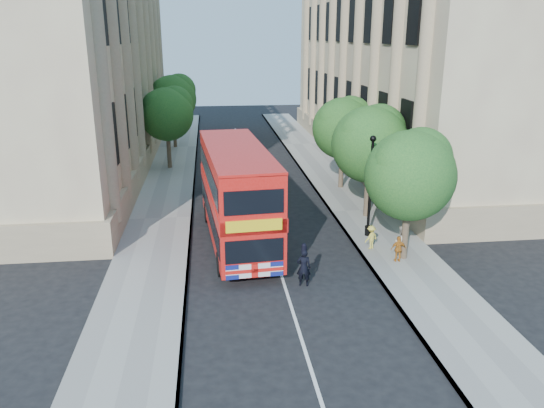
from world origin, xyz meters
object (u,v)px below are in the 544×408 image
object	(u,v)px
lamp_post	(370,190)
woman_pedestrian	(401,241)
double_decker_bus	(237,193)
police_constable	(304,267)
box_van	(227,174)

from	to	relation	value
lamp_post	woman_pedestrian	world-z (taller)	lamp_post
double_decker_bus	police_constable	xyz separation A→B (m)	(2.43, -5.04, -1.81)
lamp_post	police_constable	world-z (taller)	lamp_post
double_decker_bus	lamp_post	bearing A→B (deg)	-4.82
lamp_post	double_decker_bus	distance (m)	6.65
box_van	police_constable	world-z (taller)	box_van
box_van	woman_pedestrian	bearing A→B (deg)	-59.50
double_decker_bus	box_van	xyz separation A→B (m)	(-0.15, 8.91, -1.34)
woman_pedestrian	lamp_post	bearing A→B (deg)	-95.84
double_decker_bus	police_constable	bearing A→B (deg)	-68.74
police_constable	woman_pedestrian	world-z (taller)	police_constable
double_decker_bus	woman_pedestrian	size ratio (longest dim) A/B	7.01
double_decker_bus	box_van	bearing A→B (deg)	86.50
lamp_post	woman_pedestrian	size ratio (longest dim) A/B	3.47
lamp_post	box_van	distance (m)	11.31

